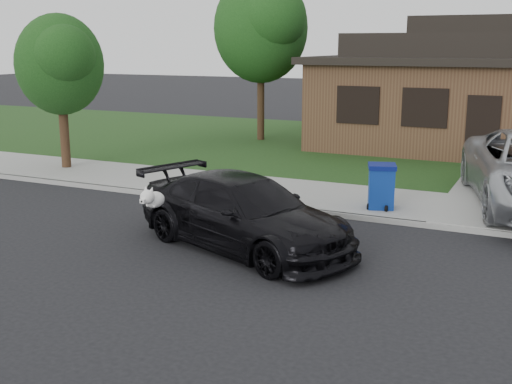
% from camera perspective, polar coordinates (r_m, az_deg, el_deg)
% --- Properties ---
extents(ground, '(120.00, 120.00, 0.00)m').
position_cam_1_polar(ground, '(12.22, -5.99, -5.23)').
color(ground, black).
rests_on(ground, ground).
extents(sidewalk, '(60.00, 3.00, 0.12)m').
position_cam_1_polar(sidewalk, '(16.52, 2.97, -0.13)').
color(sidewalk, gray).
rests_on(sidewalk, ground).
extents(curb, '(60.00, 0.12, 0.12)m').
position_cam_1_polar(curb, '(15.18, 0.83, -1.29)').
color(curb, gray).
rests_on(curb, ground).
extents(lawn, '(60.00, 13.00, 0.13)m').
position_cam_1_polar(lawn, '(23.99, 10.25, 3.81)').
color(lawn, '#193814').
rests_on(lawn, ground).
extents(sedan, '(5.14, 3.49, 1.38)m').
position_cam_1_polar(sedan, '(12.12, -1.09, -1.88)').
color(sedan, black).
rests_on(sedan, ground).
extents(recycling_bin, '(0.77, 0.77, 1.02)m').
position_cam_1_polar(recycling_bin, '(14.97, 11.08, 0.53)').
color(recycling_bin, navy).
rests_on(recycling_bin, sidewalk).
extents(house, '(12.60, 8.60, 4.65)m').
position_cam_1_polar(house, '(25.04, 20.63, 8.35)').
color(house, '#422B1C').
rests_on(house, ground).
extents(tree_0, '(3.78, 3.60, 6.34)m').
position_cam_1_polar(tree_0, '(25.05, 0.67, 14.53)').
color(tree_0, '#332114').
rests_on(tree_0, ground).
extents(tree_2, '(2.73, 2.60, 4.59)m').
position_cam_1_polar(tree_2, '(20.16, -16.97, 10.91)').
color(tree_2, '#332114').
rests_on(tree_2, ground).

